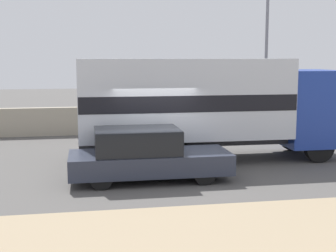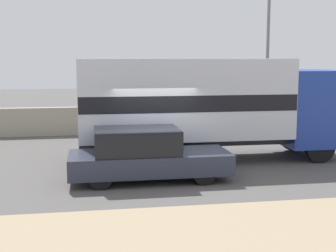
{
  "view_description": "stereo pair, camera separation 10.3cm",
  "coord_description": "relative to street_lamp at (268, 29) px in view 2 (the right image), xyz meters",
  "views": [
    {
      "loc": [
        -2.03,
        -12.95,
        3.39
      ],
      "look_at": [
        0.4,
        0.82,
        1.35
      ],
      "focal_mm": 50.0,
      "sensor_mm": 36.0,
      "label": 1
    },
    {
      "loc": [
        -1.93,
        -12.97,
        3.39
      ],
      "look_at": [
        0.4,
        0.82,
        1.35
      ],
      "focal_mm": 50.0,
      "sensor_mm": 36.0,
      "label": 2
    }
  ],
  "objects": [
    {
      "name": "ground_plane",
      "position": [
        -6.13,
        -7.49,
        -4.67
      ],
      "size": [
        80.0,
        80.0,
        0.0
      ],
      "primitive_type": "plane",
      "color": "#514F4C"
    },
    {
      "name": "stone_wall_backdrop",
      "position": [
        -6.13,
        0.45,
        -4.05
      ],
      "size": [
        60.0,
        0.35,
        1.24
      ],
      "color": "#A39984",
      "rests_on": "ground_plane"
    },
    {
      "name": "street_lamp",
      "position": [
        0.0,
        0.0,
        0.0
      ],
      "size": [
        0.56,
        0.28,
        8.2
      ],
      "color": "slate",
      "rests_on": "ground_plane"
    },
    {
      "name": "box_truck",
      "position": [
        -4.26,
        -5.53,
        -2.73
      ],
      "size": [
        8.68,
        2.49,
        3.37
      ],
      "color": "navy",
      "rests_on": "ground_plane"
    },
    {
      "name": "car_hatchback",
      "position": [
        -6.57,
        -7.81,
        -3.95
      ],
      "size": [
        4.45,
        1.72,
        1.46
      ],
      "color": "#282D3D",
      "rests_on": "ground_plane"
    }
  ]
}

